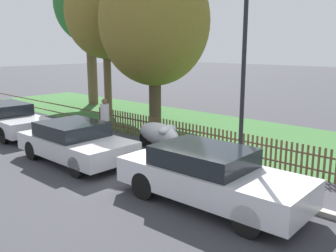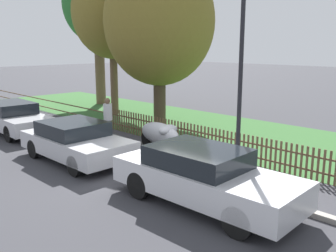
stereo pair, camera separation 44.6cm
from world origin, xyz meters
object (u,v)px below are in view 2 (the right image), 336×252
parked_car_silver_hatchback (13,117)px  tree_behind_motorcycle (112,12)px  covered_motorcycle (161,134)px  tree_mid_park (159,22)px  parked_car_black_saloon (76,141)px  parked_car_navy_estate (204,176)px  street_lamp (240,38)px  pedestrian_by_lamp (108,117)px  tree_nearest_kerb (98,4)px

parked_car_silver_hatchback → tree_behind_motorcycle: (-0.65, 5.75, 4.57)m
covered_motorcycle → tree_mid_park: bearing=140.2°
parked_car_silver_hatchback → parked_car_black_saloon: 5.27m
covered_motorcycle → tree_mid_park: 5.89m
parked_car_silver_hatchback → parked_car_navy_estate: bearing=1.6°
covered_motorcycle → street_lamp: (3.69, -0.86, 3.14)m
tree_mid_park → street_lamp: size_ratio=1.23×
parked_car_black_saloon → street_lamp: (4.82, 1.77, 3.11)m
pedestrian_by_lamp → street_lamp: street_lamp is taller
street_lamp → parked_car_black_saloon: bearing=-159.8°
tree_nearest_kerb → pedestrian_by_lamp: 10.82m
tree_nearest_kerb → street_lamp: bearing=-21.8°
parked_car_black_saloon → tree_mid_park: (-2.05, 5.59, 3.95)m
covered_motorcycle → pedestrian_by_lamp: 2.57m
parked_car_navy_estate → pedestrian_by_lamp: 6.74m
tree_nearest_kerb → street_lamp: tree_nearest_kerb is taller
tree_nearest_kerb → pedestrian_by_lamp: size_ratio=5.16×
parked_car_silver_hatchback → parked_car_black_saloon: parked_car_silver_hatchback is taller
parked_car_navy_estate → covered_motorcycle: (-3.91, 2.38, -0.08)m
parked_car_silver_hatchback → tree_behind_motorcycle: tree_behind_motorcycle is taller
parked_car_navy_estate → pedestrian_by_lamp: size_ratio=2.75×
tree_nearest_kerb → tree_behind_motorcycle: (3.48, -1.53, -0.76)m
tree_nearest_kerb → street_lamp: 15.48m
parked_car_black_saloon → parked_car_navy_estate: size_ratio=0.89×
parked_car_black_saloon → covered_motorcycle: (1.13, 2.63, -0.03)m
street_lamp → tree_nearest_kerb: bearing=158.2°
parked_car_black_saloon → tree_behind_motorcycle: 9.56m
parked_car_navy_estate → tree_mid_park: size_ratio=0.61×
parked_car_black_saloon → tree_nearest_kerb: tree_nearest_kerb is taller
covered_motorcycle → pedestrian_by_lamp: size_ratio=1.21×
parked_car_silver_hatchback → covered_motorcycle: 6.84m
parked_car_navy_estate → tree_behind_motorcycle: size_ratio=0.59×
parked_car_black_saloon → parked_car_navy_estate: 5.04m
parked_car_navy_estate → tree_nearest_kerb: size_ratio=0.53×
tree_mid_park → street_lamp: bearing=-29.1°
tree_nearest_kerb → tree_mid_park: tree_nearest_kerb is taller
street_lamp → parked_car_navy_estate: bearing=-81.7°
pedestrian_by_lamp → street_lamp: 6.83m
pedestrian_by_lamp → parked_car_navy_estate: bearing=-143.2°
tree_nearest_kerb → tree_behind_motorcycle: tree_nearest_kerb is taller
parked_car_black_saloon → covered_motorcycle: size_ratio=2.02×
parked_car_black_saloon → tree_nearest_kerb: size_ratio=0.47×
tree_mid_park → tree_behind_motorcycle: bearing=174.8°
tree_nearest_kerb → parked_car_black_saloon: bearing=-38.5°
tree_behind_motorcycle → parked_car_navy_estate: bearing=-27.5°
pedestrian_by_lamp → street_lamp: (6.21, -0.48, 2.82)m
parked_car_silver_hatchback → tree_mid_park: 7.41m
street_lamp → pedestrian_by_lamp: bearing=175.6°
parked_car_navy_estate → parked_car_black_saloon: bearing=-179.2°
tree_behind_motorcycle → pedestrian_by_lamp: (4.53, -3.69, -4.31)m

